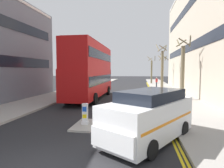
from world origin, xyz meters
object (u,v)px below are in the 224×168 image
Objects in this scene: keep_left_bollard at (85,115)px; taxi_minivan at (148,116)px; pedestrian_far at (157,82)px; double_decker_bus_away at (91,70)px.

taxi_minivan reaches higher than keep_left_bollard.
keep_left_bollard is 3.65m from taxi_minivan.
pedestrian_far reaches higher than keep_left_bollard.
taxi_minivan is (5.43, -10.98, -1.96)m from double_decker_bus_away.
keep_left_bollard is 9.88m from double_decker_bus_away.
taxi_minivan reaches higher than pedestrian_far.
double_decker_bus_away is 2.14× the size of taxi_minivan.
double_decker_bus_away reaches higher than taxi_minivan.
double_decker_bus_away is 15.51m from pedestrian_far.
taxi_minivan is at bearing -63.71° from double_decker_bus_away.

